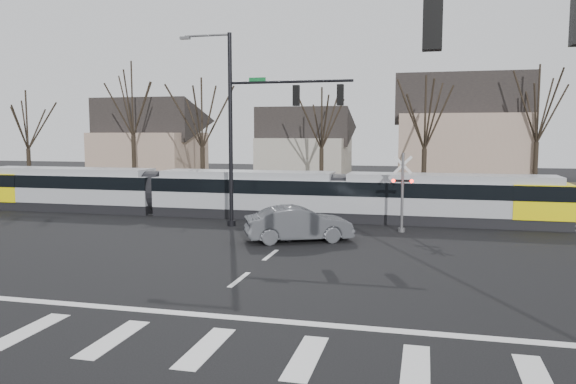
# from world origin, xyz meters

# --- Properties ---
(ground) EXTENTS (140.00, 140.00, 0.00)m
(ground) POSITION_xyz_m (0.00, 0.00, 0.00)
(ground) COLOR black
(grass_verge) EXTENTS (140.00, 28.00, 0.01)m
(grass_verge) POSITION_xyz_m (0.00, 32.00, 0.01)
(grass_verge) COLOR #38331E
(grass_verge) RESTS_ON ground
(crosswalk) EXTENTS (27.00, 2.60, 0.01)m
(crosswalk) POSITION_xyz_m (0.00, -4.00, 0.01)
(crosswalk) COLOR silver
(crosswalk) RESTS_ON ground
(stop_line) EXTENTS (28.00, 0.35, 0.01)m
(stop_line) POSITION_xyz_m (0.00, -1.80, 0.01)
(stop_line) COLOR silver
(stop_line) RESTS_ON ground
(lane_dashes) EXTENTS (0.18, 30.00, 0.01)m
(lane_dashes) POSITION_xyz_m (0.00, 16.00, 0.01)
(lane_dashes) COLOR silver
(lane_dashes) RESTS_ON ground
(rail_pair) EXTENTS (90.00, 1.52, 0.06)m
(rail_pair) POSITION_xyz_m (0.00, 15.80, 0.03)
(rail_pair) COLOR #59595E
(rail_pair) RESTS_ON ground
(tram) EXTENTS (35.96, 2.67, 2.73)m
(tram) POSITION_xyz_m (-4.38, 16.00, 1.49)
(tram) COLOR gray
(tram) RESTS_ON ground
(sedan) EXTENTS (5.47, 6.23, 1.62)m
(sedan) POSITION_xyz_m (0.47, 9.16, 0.81)
(sedan) COLOR #45474C
(sedan) RESTS_ON ground
(signal_pole_far) EXTENTS (9.28, 0.44, 10.20)m
(signal_pole_far) POSITION_xyz_m (-2.41, 12.50, 5.70)
(signal_pole_far) COLOR black
(signal_pole_far) RESTS_ON ground
(rail_crossing_signal) EXTENTS (1.08, 0.36, 4.00)m
(rail_crossing_signal) POSITION_xyz_m (5.00, 12.79, 1.89)
(rail_crossing_signal) COLOR #59595B
(rail_crossing_signal) RESTS_ON ground
(tree_row) EXTENTS (59.20, 7.20, 10.00)m
(tree_row) POSITION_xyz_m (2.00, 26.00, 5.00)
(tree_row) COLOR black
(tree_row) RESTS_ON ground
(house_a) EXTENTS (9.72, 8.64, 8.60)m
(house_a) POSITION_xyz_m (-20.00, 34.00, 4.46)
(house_a) COLOR gray
(house_a) RESTS_ON ground
(house_b) EXTENTS (8.64, 7.56, 7.65)m
(house_b) POSITION_xyz_m (-5.00, 36.00, 3.97)
(house_b) COLOR gray
(house_b) RESTS_ON ground
(house_c) EXTENTS (10.80, 8.64, 10.10)m
(house_c) POSITION_xyz_m (9.00, 33.00, 5.23)
(house_c) COLOR gray
(house_c) RESTS_ON ground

